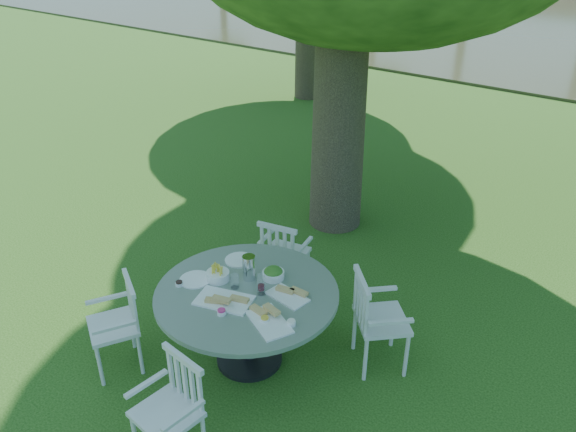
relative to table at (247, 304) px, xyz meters
The scene contains 7 objects.
ground 1.08m from the table, 114.94° to the left, with size 140.00×140.00×0.00m, color #163C0C.
table is the anchor object (origin of this frame).
chair_ne 1.02m from the table, 36.18° to the left, with size 0.60×0.60×0.86m.
chair_nw 1.03m from the table, 112.95° to the left, with size 0.49×0.47×0.81m.
chair_sw 1.03m from the table, 139.75° to the right, with size 0.54×0.53×0.81m.
chair_se 1.03m from the table, 76.69° to the right, with size 0.43×0.41×0.80m.
tableware 0.18m from the table, 154.25° to the left, with size 1.19×0.83×0.22m.
Camera 1 is at (2.92, -3.51, 3.36)m, focal length 35.00 mm.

